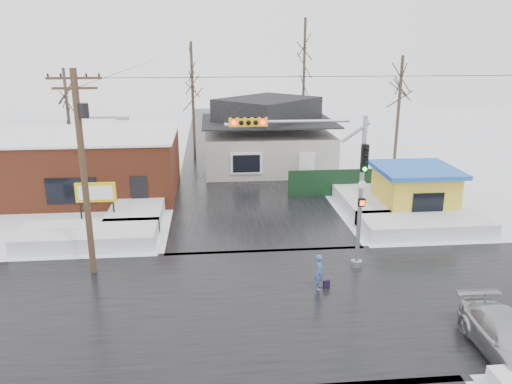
{
  "coord_description": "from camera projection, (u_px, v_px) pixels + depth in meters",
  "views": [
    {
      "loc": [
        -2.58,
        -17.61,
        10.04
      ],
      "look_at": [
        -0.45,
        5.46,
        3.0
      ],
      "focal_mm": 35.0,
      "sensor_mm": 36.0,
      "label": 1
    }
  ],
  "objects": [
    {
      "name": "house",
      "position": [
        267.0,
        137.0,
        40.3
      ],
      "size": [
        10.4,
        8.4,
        5.76
      ],
      "color": "#B3AFA2",
      "rests_on": "ground"
    },
    {
      "name": "road_ns",
      "position": [
        280.0,
        303.0,
        19.92
      ],
      "size": [
        10.0,
        120.0,
        0.02
      ],
      "primitive_type": "cube",
      "color": "black",
      "rests_on": "ground"
    },
    {
      "name": "fence",
      "position": [
        347.0,
        182.0,
        33.57
      ],
      "size": [
        8.0,
        0.12,
        1.8
      ],
      "primitive_type": "cube",
      "color": "black",
      "rests_on": "ground"
    },
    {
      "name": "shopping_bag",
      "position": [
        326.0,
        285.0,
        21.04
      ],
      "size": [
        0.3,
        0.19,
        0.35
      ],
      "primitive_type": "cube",
      "rotation": [
        0.0,
        0.0,
        0.28
      ],
      "color": "black",
      "rests_on": "ground"
    },
    {
      "name": "snowbank_nside_w",
      "position": [
        140.0,
        204.0,
        30.62
      ],
      "size": [
        3.0,
        8.0,
        0.8
      ],
      "primitive_type": "cube",
      "color": "white",
      "rests_on": "ground"
    },
    {
      "name": "utility_pole",
      "position": [
        84.0,
        162.0,
        21.07
      ],
      "size": [
        3.15,
        0.44,
        9.0
      ],
      "color": "#382619",
      "rests_on": "ground"
    },
    {
      "name": "tree_far_west",
      "position": [
        65.0,
        89.0,
        39.7
      ],
      "size": [
        3.0,
        3.0,
        8.0
      ],
      "color": "#332821",
      "rests_on": "ground"
    },
    {
      "name": "traffic_signal",
      "position": [
        327.0,
        173.0,
        21.65
      ],
      "size": [
        6.05,
        0.68,
        7.0
      ],
      "color": "gray",
      "rests_on": "ground"
    },
    {
      "name": "tree_far_mid",
      "position": [
        305.0,
        47.0,
        44.35
      ],
      "size": [
        3.0,
        3.0,
        12.0
      ],
      "color": "#332821",
      "rests_on": "ground"
    },
    {
      "name": "snowbank_ne",
      "position": [
        425.0,
        225.0,
        27.27
      ],
      "size": [
        7.0,
        3.0,
        0.8
      ],
      "primitive_type": "cube",
      "color": "white",
      "rests_on": "ground"
    },
    {
      "name": "marquee_sign",
      "position": [
        96.0,
        194.0,
        27.62
      ],
      "size": [
        2.2,
        0.21,
        2.55
      ],
      "color": "black",
      "rests_on": "ground"
    },
    {
      "name": "tree_far_left",
      "position": [
        192.0,
        67.0,
        42.03
      ],
      "size": [
        3.0,
        3.0,
        10.0
      ],
      "color": "#332821",
      "rests_on": "ground"
    },
    {
      "name": "kiosk",
      "position": [
        414.0,
        190.0,
        29.86
      ],
      "size": [
        4.6,
        4.6,
        2.88
      ],
      "color": "gold",
      "rests_on": "ground"
    },
    {
      "name": "road_ew",
      "position": [
        280.0,
        303.0,
        19.92
      ],
      "size": [
        120.0,
        10.0,
        0.02
      ],
      "primitive_type": "cube",
      "color": "black",
      "rests_on": "ground"
    },
    {
      "name": "brick_building",
      "position": [
        86.0,
        164.0,
        33.59
      ],
      "size": [
        12.2,
        8.2,
        4.12
      ],
      "color": "brown",
      "rests_on": "ground"
    },
    {
      "name": "tree_far_right",
      "position": [
        401.0,
        80.0,
        37.96
      ],
      "size": [
        3.0,
        3.0,
        9.0
      ],
      "color": "#332821",
      "rests_on": "ground"
    },
    {
      "name": "pedestrian",
      "position": [
        319.0,
        272.0,
        20.83
      ],
      "size": [
        0.5,
        0.64,
        1.55
      ],
      "primitive_type": "imported",
      "rotation": [
        0.0,
        0.0,
        1.31
      ],
      "color": "#395AA2",
      "rests_on": "ground"
    },
    {
      "name": "car",
      "position": [
        509.0,
        340.0,
        16.33
      ],
      "size": [
        1.96,
        4.61,
        1.33
      ],
      "primitive_type": "imported",
      "rotation": [
        0.0,
        0.0,
        -0.02
      ],
      "color": "#AAACB1",
      "rests_on": "ground"
    },
    {
      "name": "snowbank_nside_e",
      "position": [
        362.0,
        198.0,
        31.86
      ],
      "size": [
        3.0,
        8.0,
        0.8
      ],
      "primitive_type": "cube",
      "color": "white",
      "rests_on": "ground"
    },
    {
      "name": "snowbank_nw",
      "position": [
        88.0,
        236.0,
        25.68
      ],
      "size": [
        7.0,
        3.0,
        0.8
      ],
      "primitive_type": "cube",
      "color": "white",
      "rests_on": "ground"
    },
    {
      "name": "ground",
      "position": [
        280.0,
        303.0,
        19.93
      ],
      "size": [
        120.0,
        120.0,
        0.0
      ],
      "primitive_type": "plane",
      "color": "white",
      "rests_on": "ground"
    }
  ]
}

